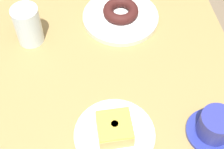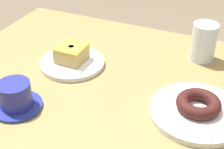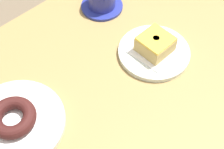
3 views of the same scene
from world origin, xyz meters
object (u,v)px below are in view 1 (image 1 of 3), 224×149
plate_chocolate_ring (121,17)px  donut_chocolate_ring (121,11)px  plate_glazed_square (115,135)px  water_glass (28,25)px  donut_glazed_square (115,128)px  coffee_cup (215,126)px

plate_chocolate_ring → donut_chocolate_ring: 0.03m
plate_glazed_square → water_glass: bearing=29.2°
donut_glazed_square → water_glass: bearing=29.2°
plate_glazed_square → plate_chocolate_ring: (0.39, -0.08, 0.00)m
plate_glazed_square → donut_glazed_square: bearing=180.0°
plate_chocolate_ring → water_glass: water_glass is taller
donut_glazed_square → donut_chocolate_ring: bearing=-11.4°
plate_chocolate_ring → donut_chocolate_ring: bearing=0.0°
donut_glazed_square → donut_chocolate_ring: donut_glazed_square is taller
plate_chocolate_ring → water_glass: (-0.05, 0.27, 0.05)m
coffee_cup → donut_chocolate_ring: bearing=20.3°
donut_glazed_square → donut_chocolate_ring: (0.39, -0.08, -0.01)m
plate_glazed_square → water_glass: 0.40m
donut_glazed_square → coffee_cup: bearing=-96.3°
plate_glazed_square → water_glass: (0.35, 0.19, 0.05)m
plate_glazed_square → donut_chocolate_ring: bearing=-11.4°
donut_chocolate_ring → water_glass: (-0.05, 0.27, 0.02)m
plate_glazed_square → donut_chocolate_ring: (0.39, -0.08, 0.03)m
plate_glazed_square → coffee_cup: 0.24m
plate_glazed_square → water_glass: water_glass is taller
plate_glazed_square → water_glass: size_ratio=1.66×
donut_chocolate_ring → water_glass: 0.28m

